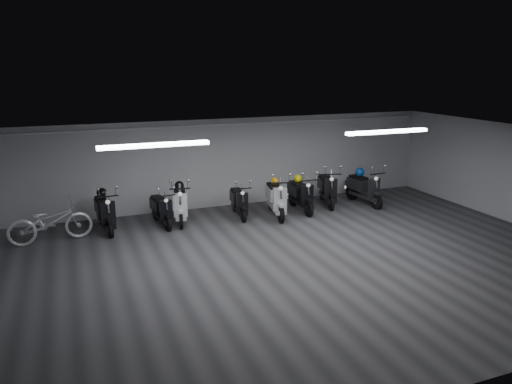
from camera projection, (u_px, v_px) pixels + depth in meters
name	position (u px, v px, depth m)	size (l,w,h in m)	color
floor	(297.00, 261.00, 11.37)	(14.00, 10.00, 0.01)	#343436
ceiling	(300.00, 141.00, 10.66)	(14.00, 10.00, 0.01)	gray
back_wall	(229.00, 163.00, 15.53)	(14.00, 0.01, 2.80)	#AEAFB1
front_wall	(464.00, 299.00, 6.50)	(14.00, 0.01, 2.80)	#AEAFB1
fluor_strip_left	(154.00, 145.00, 10.53)	(2.40, 0.18, 0.08)	white
fluor_strip_right	(387.00, 132.00, 12.63)	(2.40, 0.18, 0.08)	white
conduit	(230.00, 125.00, 15.14)	(0.05, 0.05, 13.60)	white
scooter_0	(105.00, 206.00, 13.24)	(0.62, 1.86, 1.39)	black
scooter_1	(161.00, 204.00, 13.70)	(0.56, 1.67, 1.24)	black
scooter_2	(180.00, 198.00, 14.00)	(0.64, 1.91, 1.42)	silver
scooter_5	(239.00, 197.00, 14.50)	(0.56, 1.67, 1.24)	black
scooter_6	(276.00, 193.00, 14.52)	(0.66, 1.97, 1.47)	silver
scooter_7	(301.00, 190.00, 15.05)	(0.62, 1.85, 1.38)	black
scooter_8	(327.00, 183.00, 15.71)	(0.64, 1.93, 1.43)	black
scooter_9	(364.00, 183.00, 15.77)	(0.64, 1.91, 1.42)	black
bicycle	(50.00, 217.00, 12.42)	(0.72, 2.04, 1.32)	white
helmet_0	(298.00, 179.00, 15.21)	(0.25, 0.25, 0.25)	yellow
helmet_1	(102.00, 193.00, 13.39)	(0.29, 0.29, 0.29)	black
helmet_2	(274.00, 181.00, 14.71)	(0.23, 0.23, 0.23)	#F4A70E
helmet_3	(360.00, 172.00, 15.91)	(0.29, 0.29, 0.29)	navy
helmet_4	(179.00, 186.00, 14.17)	(0.27, 0.27, 0.27)	black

